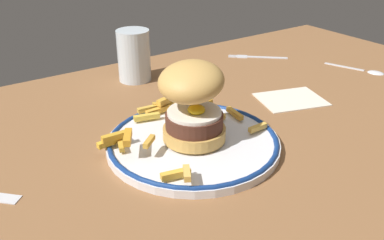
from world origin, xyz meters
The scene contains 8 objects.
ground_plane centered at (0.00, 0.00, -2.00)cm, with size 145.68×86.00×4.00cm, color brown.
dinner_plate centered at (-0.22, 0.78, 0.84)cm, with size 26.26×26.26×1.60cm.
burger centered at (0.21, 0.97, 7.57)cm, with size 13.71×13.44×12.21cm.
fries_pile centered at (-1.96, 5.71, 2.40)cm, with size 24.70×23.36×2.98cm.
water_glass centered at (5.90, 31.03, 4.59)cm, with size 6.81×6.81×10.65cm.
fork centered at (37.33, 27.68, 0.18)cm, with size 11.72×10.55×0.36cm.
spoon centered at (51.16, 5.70, 0.36)cm, with size 6.22×13.06×0.90cm.
napkin centered at (25.32, 4.67, 0.20)cm, with size 11.95×9.33×0.40cm, color silver.
Camera 1 is at (-31.36, -44.56, 32.27)cm, focal length 39.04 mm.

